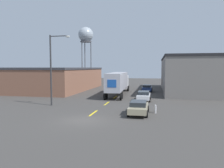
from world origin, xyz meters
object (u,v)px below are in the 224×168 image
parked_car_right_far (147,88)px  street_lamp (53,65)px  parked_car_right_mid (144,96)px  parked_car_right_near (139,107)px  water_tower (86,36)px  fire_hydrant (155,109)px  semi_truck (119,81)px

parked_car_right_far → street_lamp: (-11.07, -18.69, 4.38)m
parked_car_right_mid → parked_car_right_near: same height
water_tower → fire_hydrant: (22.54, -45.22, -14.73)m
parked_car_right_mid → water_tower: bearing=119.7°
fire_hydrant → water_tower: bearing=116.5°
parked_car_right_near → fire_hydrant: bearing=27.6°
water_tower → parked_car_right_far: bearing=-49.4°
semi_truck → parked_car_right_far: (4.84, 5.85, -1.62)m
parked_car_right_mid → street_lamp: (-11.07, -6.43, 4.38)m
street_lamp → water_tower: bearing=102.8°
parked_car_right_near → street_lamp: size_ratio=0.52×
parked_car_right_far → street_lamp: street_lamp is taller
parked_car_right_near → fire_hydrant: (1.71, 0.89, -0.30)m
fire_hydrant → parked_car_right_mid: bearing=101.2°
semi_truck → parked_car_right_mid: 8.19m
parked_car_right_far → water_tower: (-20.83, 24.30, 14.43)m
fire_hydrant → parked_car_right_far: bearing=94.7°
parked_car_right_far → fire_hydrant: parked_car_right_far is taller
semi_truck → parked_car_right_near: size_ratio=3.44×
parked_car_right_far → parked_car_right_near: 21.82m
parked_car_right_near → semi_truck: bearing=106.9°
semi_truck → street_lamp: (-6.23, -12.84, 2.76)m
parked_car_right_near → parked_car_right_mid: bearing=90.0°
water_tower → fire_hydrant: bearing=-63.5°
semi_truck → street_lamp: bearing=-118.3°
water_tower → street_lamp: water_tower is taller
fire_hydrant → parked_car_right_near: bearing=-152.4°
semi_truck → parked_car_right_far: 7.77m
semi_truck → street_lamp: size_ratio=1.79×
water_tower → fire_hydrant: water_tower is taller
parked_car_right_near → fire_hydrant: 1.95m
street_lamp → fire_hydrant: size_ratio=9.79×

